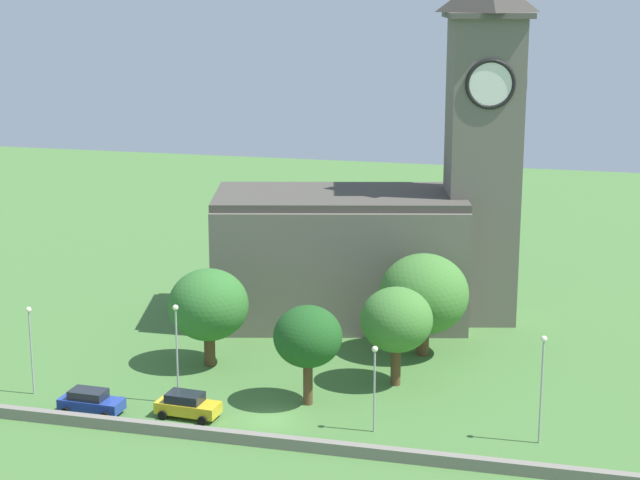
{
  "coord_description": "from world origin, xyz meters",
  "views": [
    {
      "loc": [
        21.58,
        -68.96,
        30.79
      ],
      "look_at": [
        1.02,
        10.09,
        11.15
      ],
      "focal_mm": 59.87,
      "sensor_mm": 36.0,
      "label": 1
    }
  ],
  "objects_px": {
    "tree_riverside_east": "(308,337)",
    "tree_riverside_west": "(396,320)",
    "car_blue": "(91,402)",
    "tree_churchyard": "(209,305)",
    "streetlamp_west_end": "(30,336)",
    "car_yellow": "(187,405)",
    "streetlamp_west_mid": "(176,339)",
    "streetlamp_east_mid": "(542,373)",
    "streetlamp_central": "(375,374)",
    "tree_by_tower": "(424,294)",
    "church": "(379,226)"
  },
  "relations": [
    {
      "from": "streetlamp_west_end",
      "to": "tree_riverside_east",
      "type": "bearing_deg",
      "value": 9.14
    },
    {
      "from": "car_yellow",
      "to": "car_blue",
      "type": "bearing_deg",
      "value": -171.14
    },
    {
      "from": "tree_by_tower",
      "to": "tree_riverside_west",
      "type": "height_order",
      "value": "tree_by_tower"
    },
    {
      "from": "tree_churchyard",
      "to": "tree_riverside_west",
      "type": "relative_size",
      "value": 1.04
    },
    {
      "from": "streetlamp_east_mid",
      "to": "tree_riverside_east",
      "type": "height_order",
      "value": "streetlamp_east_mid"
    },
    {
      "from": "tree_by_tower",
      "to": "car_yellow",
      "type": "bearing_deg",
      "value": -129.22
    },
    {
      "from": "car_yellow",
      "to": "tree_riverside_east",
      "type": "relative_size",
      "value": 0.62
    },
    {
      "from": "streetlamp_west_end",
      "to": "streetlamp_central",
      "type": "height_order",
      "value": "streetlamp_west_end"
    },
    {
      "from": "tree_churchyard",
      "to": "tree_riverside_west",
      "type": "bearing_deg",
      "value": -1.58
    },
    {
      "from": "car_blue",
      "to": "streetlamp_central",
      "type": "bearing_deg",
      "value": 5.44
    },
    {
      "from": "car_blue",
      "to": "tree_riverside_east",
      "type": "relative_size",
      "value": 0.62
    },
    {
      "from": "tree_riverside_east",
      "to": "tree_churchyard",
      "type": "height_order",
      "value": "tree_churchyard"
    },
    {
      "from": "streetlamp_west_mid",
      "to": "tree_riverside_east",
      "type": "bearing_deg",
      "value": 13.77
    },
    {
      "from": "tree_riverside_west",
      "to": "tree_churchyard",
      "type": "bearing_deg",
      "value": 178.42
    },
    {
      "from": "streetlamp_west_mid",
      "to": "tree_riverside_west",
      "type": "xyz_separation_m",
      "value": [
        15.14,
        7.92,
        0.22
      ]
    },
    {
      "from": "streetlamp_west_end",
      "to": "tree_riverside_west",
      "type": "relative_size",
      "value": 0.88
    },
    {
      "from": "car_blue",
      "to": "tree_riverside_west",
      "type": "bearing_deg",
      "value": 28.78
    },
    {
      "from": "car_yellow",
      "to": "tree_riverside_east",
      "type": "height_order",
      "value": "tree_riverside_east"
    },
    {
      "from": "streetlamp_west_end",
      "to": "car_yellow",
      "type": "bearing_deg",
      "value": -5.44
    },
    {
      "from": "streetlamp_east_mid",
      "to": "tree_riverside_east",
      "type": "bearing_deg",
      "value": 170.81
    },
    {
      "from": "streetlamp_central",
      "to": "tree_riverside_east",
      "type": "xyz_separation_m",
      "value": [
        -5.85,
        3.76,
        0.98
      ]
    },
    {
      "from": "car_yellow",
      "to": "tree_riverside_east",
      "type": "xyz_separation_m",
      "value": [
        7.86,
        4.63,
        4.36
      ]
    },
    {
      "from": "church",
      "to": "streetlamp_central",
      "type": "bearing_deg",
      "value": -78.99
    },
    {
      "from": "car_blue",
      "to": "streetlamp_west_mid",
      "type": "height_order",
      "value": "streetlamp_west_mid"
    },
    {
      "from": "church",
      "to": "tree_churchyard",
      "type": "height_order",
      "value": "church"
    },
    {
      "from": "car_yellow",
      "to": "streetlamp_west_mid",
      "type": "xyz_separation_m",
      "value": [
        -1.63,
        2.3,
        4.17
      ]
    },
    {
      "from": "tree_riverside_east",
      "to": "tree_riverside_west",
      "type": "distance_m",
      "value": 7.95
    },
    {
      "from": "car_yellow",
      "to": "streetlamp_central",
      "type": "height_order",
      "value": "streetlamp_central"
    },
    {
      "from": "car_yellow",
      "to": "streetlamp_east_mid",
      "type": "distance_m",
      "value": 25.53
    },
    {
      "from": "streetlamp_west_end",
      "to": "streetlamp_west_mid",
      "type": "bearing_deg",
      "value": 5.22
    },
    {
      "from": "streetlamp_central",
      "to": "streetlamp_east_mid",
      "type": "height_order",
      "value": "streetlamp_east_mid"
    },
    {
      "from": "car_yellow",
      "to": "tree_churchyard",
      "type": "relative_size",
      "value": 0.58
    },
    {
      "from": "car_blue",
      "to": "tree_churchyard",
      "type": "bearing_deg",
      "value": 67.22
    },
    {
      "from": "car_yellow",
      "to": "tree_churchyard",
      "type": "height_order",
      "value": "tree_churchyard"
    },
    {
      "from": "church",
      "to": "tree_riverside_west",
      "type": "xyz_separation_m",
      "value": [
        4.89,
        -16.88,
        -3.52
      ]
    },
    {
      "from": "car_blue",
      "to": "streetlamp_west_mid",
      "type": "bearing_deg",
      "value": 31.8
    },
    {
      "from": "streetlamp_west_end",
      "to": "tree_riverside_west",
      "type": "distance_m",
      "value": 28.13
    },
    {
      "from": "car_blue",
      "to": "car_yellow",
      "type": "distance_m",
      "value": 7.23
    },
    {
      "from": "car_blue",
      "to": "streetlamp_west_end",
      "type": "distance_m",
      "value": 7.47
    },
    {
      "from": "streetlamp_west_mid",
      "to": "tree_riverside_west",
      "type": "relative_size",
      "value": 0.98
    },
    {
      "from": "car_yellow",
      "to": "streetlamp_west_end",
      "type": "height_order",
      "value": "streetlamp_west_end"
    },
    {
      "from": "car_blue",
      "to": "streetlamp_central",
      "type": "relative_size",
      "value": 0.75
    },
    {
      "from": "car_yellow",
      "to": "streetlamp_central",
      "type": "relative_size",
      "value": 0.75
    },
    {
      "from": "streetlamp_east_mid",
      "to": "car_yellow",
      "type": "bearing_deg",
      "value": -175.81
    },
    {
      "from": "streetlamp_west_mid",
      "to": "tree_by_tower",
      "type": "relative_size",
      "value": 0.88
    },
    {
      "from": "church",
      "to": "car_yellow",
      "type": "height_order",
      "value": "church"
    },
    {
      "from": "streetlamp_central",
      "to": "tree_riverside_west",
      "type": "height_order",
      "value": "tree_riverside_west"
    },
    {
      "from": "church",
      "to": "tree_riverside_west",
      "type": "distance_m",
      "value": 17.92
    },
    {
      "from": "tree_by_tower",
      "to": "church",
      "type": "bearing_deg",
      "value": 121.87
    },
    {
      "from": "car_blue",
      "to": "tree_riverside_west",
      "type": "distance_m",
      "value": 23.97
    }
  ]
}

